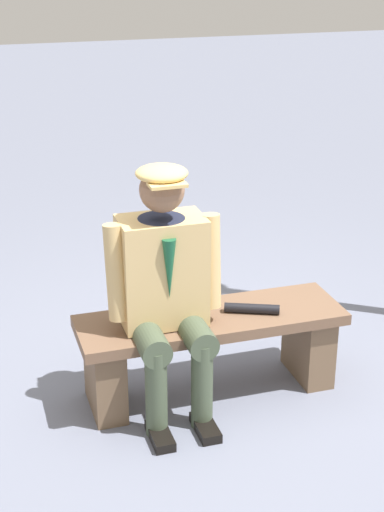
{
  "coord_description": "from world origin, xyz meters",
  "views": [
    {
      "loc": [
        1.19,
        3.49,
        2.33
      ],
      "look_at": [
        0.11,
        0.0,
        0.81
      ],
      "focal_mm": 54.98,
      "sensor_mm": 36.0,
      "label": 1
    }
  ],
  "objects": [
    {
      "name": "rolled_magazine",
      "position": [
        -0.21,
        0.04,
        0.49
      ],
      "size": [
        0.29,
        0.16,
        0.05
      ],
      "primitive_type": "cylinder",
      "rotation": [
        0.0,
        1.57,
        -0.41
      ],
      "color": "black",
      "rests_on": "bench"
    },
    {
      "name": "bench",
      "position": [
        0.0,
        0.0,
        0.3
      ],
      "size": [
        1.42,
        0.44,
        0.46
      ],
      "color": "brown",
      "rests_on": "ground"
    },
    {
      "name": "ground_plane",
      "position": [
        0.0,
        0.0,
        0.0
      ],
      "size": [
        30.0,
        30.0,
        0.0
      ],
      "primitive_type": "plane",
      "color": "slate"
    },
    {
      "name": "seated_man",
      "position": [
        0.26,
        0.06,
        0.72
      ],
      "size": [
        0.6,
        0.61,
        1.31
      ],
      "color": "tan",
      "rests_on": "ground"
    }
  ]
}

